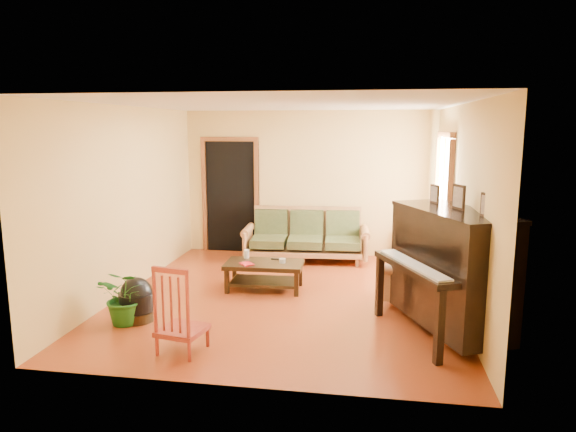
% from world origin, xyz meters
% --- Properties ---
extents(floor, '(5.00, 5.00, 0.00)m').
position_xyz_m(floor, '(0.00, 0.00, 0.00)').
color(floor, maroon).
rests_on(floor, ground).
extents(doorway, '(1.08, 0.16, 2.05)m').
position_xyz_m(doorway, '(-1.45, 2.48, 1.02)').
color(doorway, black).
rests_on(doorway, floor).
extents(window, '(0.12, 1.36, 1.46)m').
position_xyz_m(window, '(2.21, 1.30, 1.50)').
color(window, white).
rests_on(window, right_wall).
extents(sofa, '(2.17, 1.02, 0.91)m').
position_xyz_m(sofa, '(0.03, 1.98, 0.45)').
color(sofa, brown).
rests_on(sofa, floor).
extents(coffee_table, '(1.12, 0.64, 0.40)m').
position_xyz_m(coffee_table, '(-0.36, 0.29, 0.20)').
color(coffee_table, black).
rests_on(coffee_table, floor).
extents(armchair, '(1.09, 1.12, 0.90)m').
position_xyz_m(armchair, '(1.68, 0.06, 0.45)').
color(armchair, brown).
rests_on(armchair, floor).
extents(piano, '(1.51, 1.85, 1.42)m').
position_xyz_m(piano, '(2.02, -0.92, 0.71)').
color(piano, black).
rests_on(piano, floor).
extents(footstool, '(0.46, 0.46, 0.40)m').
position_xyz_m(footstool, '(-1.63, -1.14, 0.20)').
color(footstool, black).
rests_on(footstool, floor).
extents(red_chair, '(0.52, 0.56, 0.94)m').
position_xyz_m(red_chair, '(-0.78, -1.87, 0.47)').
color(red_chair, maroon).
rests_on(red_chair, floor).
extents(leaning_frame, '(0.42, 0.10, 0.56)m').
position_xyz_m(leaning_frame, '(1.75, 2.36, 0.28)').
color(leaning_frame, gold).
rests_on(leaning_frame, floor).
extents(ceramic_crock, '(0.25, 0.25, 0.24)m').
position_xyz_m(ceramic_crock, '(2.01, 2.27, 0.12)').
color(ceramic_crock, '#324197').
rests_on(ceramic_crock, floor).
extents(potted_plant, '(0.70, 0.63, 0.68)m').
position_xyz_m(potted_plant, '(-1.69, -1.26, 0.34)').
color(potted_plant, '#1B5E1C').
rests_on(potted_plant, floor).
extents(book, '(0.25, 0.26, 0.02)m').
position_xyz_m(book, '(-0.63, 0.07, 0.41)').
color(book, maroon).
rests_on(book, coffee_table).
extents(candle, '(0.09, 0.09, 0.13)m').
position_xyz_m(candle, '(-0.66, 0.48, 0.46)').
color(candle, silver).
rests_on(candle, coffee_table).
extents(glass_jar, '(0.12, 0.12, 0.06)m').
position_xyz_m(glass_jar, '(-0.10, 0.31, 0.43)').
color(glass_jar, silver).
rests_on(glass_jar, coffee_table).
extents(remote, '(0.17, 0.07, 0.02)m').
position_xyz_m(remote, '(-0.21, 0.46, 0.41)').
color(remote, black).
rests_on(remote, coffee_table).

